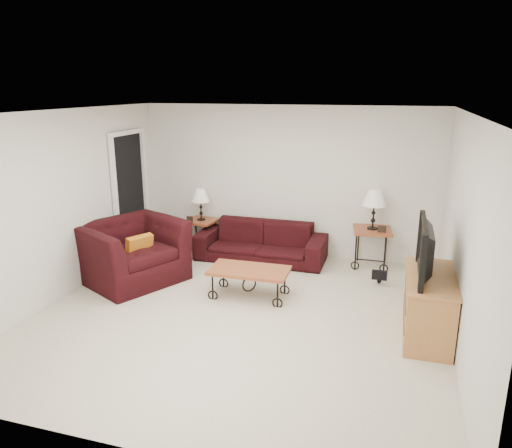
{
  "coord_description": "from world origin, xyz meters",
  "views": [
    {
      "loc": [
        1.78,
        -5.29,
        2.78
      ],
      "look_at": [
        0.0,
        0.7,
        1.0
      ],
      "focal_mm": 33.95,
      "sensor_mm": 36.0,
      "label": 1
    }
  ],
  "objects_px": {
    "lamp_right": "(374,209)",
    "backpack": "(380,270)",
    "sofa": "(261,242)",
    "side_table_left": "(202,235)",
    "side_table_right": "(371,248)",
    "tv_stand": "(428,306)",
    "armchair": "(132,252)",
    "lamp_left": "(201,204)",
    "television": "(432,250)",
    "coffee_table": "(249,283)"
  },
  "relations": [
    {
      "from": "television",
      "to": "side_table_right",
      "type": "bearing_deg",
      "value": -160.13
    },
    {
      "from": "side_table_left",
      "to": "armchair",
      "type": "bearing_deg",
      "value": -105.43
    },
    {
      "from": "side_table_right",
      "to": "backpack",
      "type": "height_order",
      "value": "side_table_right"
    },
    {
      "from": "side_table_left",
      "to": "backpack",
      "type": "xyz_separation_m",
      "value": [
        3.08,
        -0.67,
        -0.06
      ]
    },
    {
      "from": "lamp_right",
      "to": "backpack",
      "type": "bearing_deg",
      "value": -75.31
    },
    {
      "from": "sofa",
      "to": "side_table_left",
      "type": "relative_size",
      "value": 3.87
    },
    {
      "from": "tv_stand",
      "to": "television",
      "type": "distance_m",
      "value": 0.68
    },
    {
      "from": "sofa",
      "to": "side_table_right",
      "type": "bearing_deg",
      "value": 5.81
    },
    {
      "from": "sofa",
      "to": "television",
      "type": "bearing_deg",
      "value": -36.91
    },
    {
      "from": "lamp_right",
      "to": "backpack",
      "type": "height_order",
      "value": "lamp_right"
    },
    {
      "from": "side_table_right",
      "to": "tv_stand",
      "type": "height_order",
      "value": "tv_stand"
    },
    {
      "from": "side_table_right",
      "to": "tv_stand",
      "type": "relative_size",
      "value": 0.52
    },
    {
      "from": "lamp_left",
      "to": "armchair",
      "type": "bearing_deg",
      "value": -105.43
    },
    {
      "from": "sofa",
      "to": "lamp_right",
      "type": "height_order",
      "value": "lamp_right"
    },
    {
      "from": "sofa",
      "to": "armchair",
      "type": "distance_m",
      "value": 2.1
    },
    {
      "from": "lamp_right",
      "to": "coffee_table",
      "type": "xyz_separation_m",
      "value": [
        -1.52,
        -1.65,
        -0.74
      ]
    },
    {
      "from": "sofa",
      "to": "armchair",
      "type": "bearing_deg",
      "value": -138.26
    },
    {
      "from": "armchair",
      "to": "backpack",
      "type": "height_order",
      "value": "armchair"
    },
    {
      "from": "backpack",
      "to": "television",
      "type": "bearing_deg",
      "value": -62.17
    },
    {
      "from": "sofa",
      "to": "side_table_right",
      "type": "height_order",
      "value": "side_table_right"
    },
    {
      "from": "lamp_right",
      "to": "lamp_left",
      "type": "bearing_deg",
      "value": 180.0
    },
    {
      "from": "coffee_table",
      "to": "television",
      "type": "height_order",
      "value": "television"
    },
    {
      "from": "armchair",
      "to": "television",
      "type": "distance_m",
      "value": 4.16
    },
    {
      "from": "lamp_right",
      "to": "television",
      "type": "bearing_deg",
      "value": -70.13
    },
    {
      "from": "tv_stand",
      "to": "backpack",
      "type": "relative_size",
      "value": 2.82
    },
    {
      "from": "tv_stand",
      "to": "lamp_right",
      "type": "bearing_deg",
      "value": 110.36
    },
    {
      "from": "television",
      "to": "backpack",
      "type": "bearing_deg",
      "value": -157.76
    },
    {
      "from": "side_table_left",
      "to": "coffee_table",
      "type": "relative_size",
      "value": 0.51
    },
    {
      "from": "sofa",
      "to": "coffee_table",
      "type": "relative_size",
      "value": 1.98
    },
    {
      "from": "armchair",
      "to": "television",
      "type": "xyz_separation_m",
      "value": [
        4.08,
        -0.49,
        0.6
      ]
    },
    {
      "from": "tv_stand",
      "to": "television",
      "type": "height_order",
      "value": "television"
    },
    {
      "from": "coffee_table",
      "to": "backpack",
      "type": "relative_size",
      "value": 2.49
    },
    {
      "from": "side_table_right",
      "to": "lamp_left",
      "type": "height_order",
      "value": "lamp_left"
    },
    {
      "from": "tv_stand",
      "to": "coffee_table",
      "type": "bearing_deg",
      "value": 169.47
    },
    {
      "from": "sofa",
      "to": "television",
      "type": "distance_m",
      "value": 3.23
    },
    {
      "from": "armchair",
      "to": "television",
      "type": "relative_size",
      "value": 1.25
    },
    {
      "from": "lamp_right",
      "to": "tv_stand",
      "type": "height_order",
      "value": "lamp_right"
    },
    {
      "from": "backpack",
      "to": "coffee_table",
      "type": "bearing_deg",
      "value": -144.43
    },
    {
      "from": "side_table_right",
      "to": "coffee_table",
      "type": "xyz_separation_m",
      "value": [
        -1.52,
        -1.65,
        -0.11
      ]
    },
    {
      "from": "armchair",
      "to": "tv_stand",
      "type": "relative_size",
      "value": 1.12
    },
    {
      "from": "lamp_left",
      "to": "backpack",
      "type": "height_order",
      "value": "lamp_left"
    },
    {
      "from": "lamp_left",
      "to": "television",
      "type": "height_order",
      "value": "television"
    },
    {
      "from": "sofa",
      "to": "television",
      "type": "xyz_separation_m",
      "value": [
        2.52,
        -1.89,
        0.73
      ]
    },
    {
      "from": "coffee_table",
      "to": "tv_stand",
      "type": "relative_size",
      "value": 0.88
    },
    {
      "from": "side_table_left",
      "to": "coffee_table",
      "type": "height_order",
      "value": "side_table_left"
    },
    {
      "from": "side_table_right",
      "to": "armchair",
      "type": "relative_size",
      "value": 0.46
    },
    {
      "from": "sofa",
      "to": "side_table_left",
      "type": "bearing_deg",
      "value": 170.96
    },
    {
      "from": "side_table_left",
      "to": "television",
      "type": "xyz_separation_m",
      "value": [
        3.65,
        -2.07,
        0.77
      ]
    },
    {
      "from": "lamp_left",
      "to": "backpack",
      "type": "bearing_deg",
      "value": -12.31
    },
    {
      "from": "lamp_left",
      "to": "side_table_right",
      "type": "bearing_deg",
      "value": 0.0
    }
  ]
}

